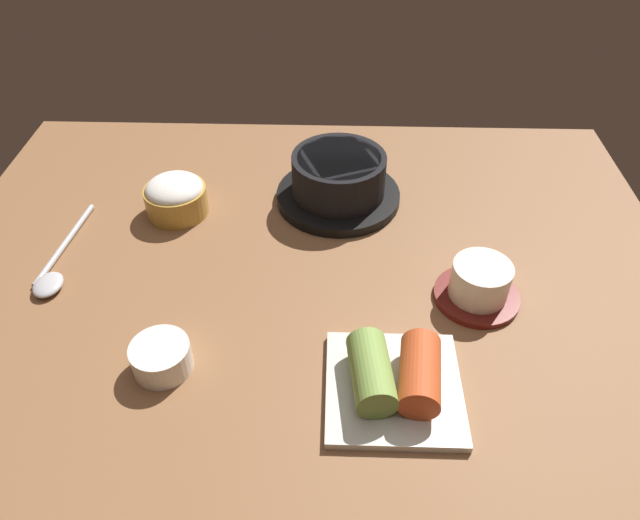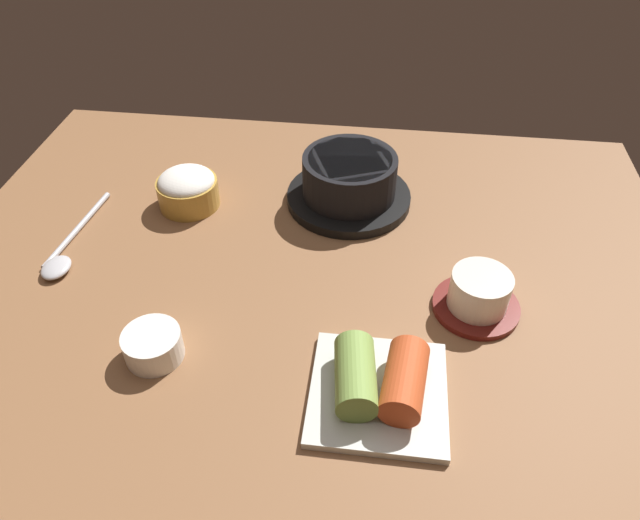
{
  "view_description": "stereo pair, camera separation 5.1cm",
  "coord_description": "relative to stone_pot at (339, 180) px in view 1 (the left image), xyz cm",
  "views": [
    {
      "loc": [
        3.67,
        -57.11,
        54.43
      ],
      "look_at": [
        2.0,
        -2.0,
        5.0
      ],
      "focal_mm": 32.74,
      "sensor_mm": 36.0,
      "label": 1
    },
    {
      "loc": [
        8.79,
        -56.72,
        54.43
      ],
      "look_at": [
        2.0,
        -2.0,
        5.0
      ],
      "focal_mm": 32.74,
      "sensor_mm": 36.0,
      "label": 2
    }
  ],
  "objects": [
    {
      "name": "dining_table",
      "position": [
        -4.23,
        -15.16,
        -4.59
      ],
      "size": [
        100.0,
        76.0,
        2.0
      ],
      "primitive_type": "cube",
      "color": "brown",
      "rests_on": "ground"
    },
    {
      "name": "stone_pot",
      "position": [
        0.0,
        0.0,
        0.0
      ],
      "size": [
        18.6,
        18.6,
        7.62
      ],
      "color": "black",
      "rests_on": "dining_table"
    },
    {
      "name": "rice_bowl",
      "position": [
        -23.63,
        -3.74,
        -0.7
      ],
      "size": [
        9.0,
        9.0,
        5.73
      ],
      "color": "#B78C38",
      "rests_on": "dining_table"
    },
    {
      "name": "tea_cup_with_saucer",
      "position": [
        17.47,
        -20.39,
        -1.11
      ],
      "size": [
        10.63,
        10.63,
        5.4
      ],
      "color": "maroon",
      "rests_on": "dining_table"
    },
    {
      "name": "kimchi_plate",
      "position": [
        6.19,
        -34.69,
        -1.47
      ],
      "size": [
        14.47,
        14.47,
        5.34
      ],
      "color": "silver",
      "rests_on": "dining_table"
    },
    {
      "name": "side_bowl_near",
      "position": [
        -19.23,
        -32.27,
        -1.75
      ],
      "size": [
        6.62,
        6.62,
        3.43
      ],
      "color": "white",
      "rests_on": "dining_table"
    },
    {
      "name": "spoon",
      "position": [
        -37.01,
        -17.47,
        -2.98
      ],
      "size": [
        4.05,
        19.41,
        1.35
      ],
      "color": "#B7B7BC",
      "rests_on": "dining_table"
    }
  ]
}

